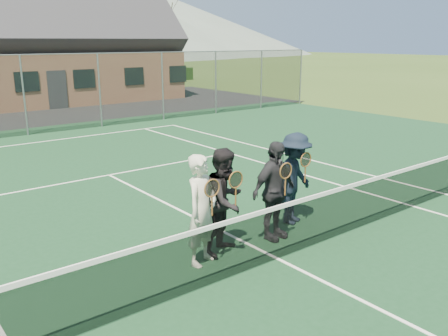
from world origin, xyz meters
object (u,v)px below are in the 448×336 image
(tennis_net, at_px, (279,230))
(clubhouse, at_px, (37,32))
(player_b, at_px, (225,201))
(player_c, at_px, (274,191))
(player_a, at_px, (202,210))
(player_d, at_px, (294,179))

(tennis_net, height_order, clubhouse, clubhouse)
(player_b, distance_m, player_c, 1.02)
(player_b, xyz_separation_m, player_c, (1.01, -0.12, 0.00))
(player_b, bearing_deg, player_a, -167.65)
(tennis_net, xyz_separation_m, player_b, (-0.47, 0.80, 0.38))
(player_b, bearing_deg, tennis_net, -59.43)
(player_a, bearing_deg, player_c, 0.28)
(tennis_net, height_order, player_c, player_c)
(player_d, bearing_deg, player_a, -172.36)
(player_c, bearing_deg, player_d, 20.51)
(clubhouse, xyz_separation_m, player_d, (-2.61, -23.00, -3.07))
(clubhouse, bearing_deg, player_c, -98.44)
(clubhouse, height_order, player_d, clubhouse)
(player_d, bearing_deg, player_c, -159.49)
(tennis_net, xyz_separation_m, player_d, (1.39, 1.00, 0.38))
(player_b, bearing_deg, clubhouse, 79.09)
(player_a, bearing_deg, tennis_net, -32.84)
(clubhouse, bearing_deg, player_d, -96.46)
(tennis_net, bearing_deg, clubhouse, 80.54)
(tennis_net, relative_size, player_d, 6.49)
(player_c, bearing_deg, player_a, -179.72)
(tennis_net, relative_size, player_b, 6.49)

